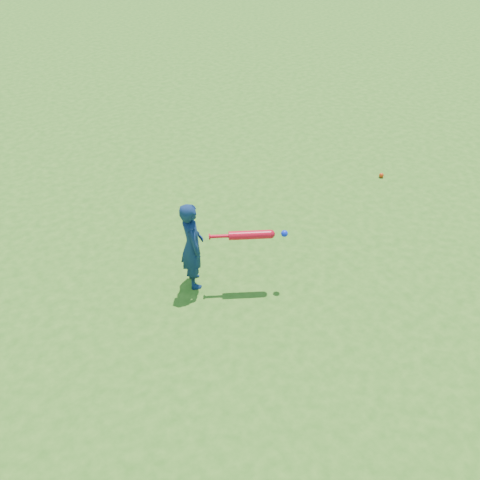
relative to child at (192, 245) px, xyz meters
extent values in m
plane|color=#306317|center=(-0.27, 0.29, -0.51)|extent=(80.00, 80.00, 0.00)
imported|color=#10224A|center=(0.00, 0.00, 0.00)|extent=(0.35, 0.43, 1.01)
sphere|color=red|center=(3.40, 0.41, -0.47)|extent=(0.07, 0.07, 0.07)
cylinder|color=red|center=(0.13, -0.14, 0.14)|extent=(0.05, 0.06, 0.06)
cylinder|color=red|center=(0.22, -0.19, 0.14)|extent=(0.19, 0.14, 0.04)
cylinder|color=red|center=(0.48, -0.35, 0.14)|extent=(0.42, 0.30, 0.09)
sphere|color=red|center=(0.67, -0.46, 0.14)|extent=(0.09, 0.09, 0.09)
sphere|color=#0D25E4|center=(0.79, -0.54, 0.14)|extent=(0.07, 0.07, 0.07)
camera|label=1|loc=(-2.15, -3.91, 3.36)|focal=40.00mm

